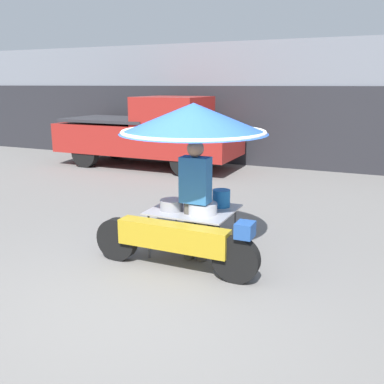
% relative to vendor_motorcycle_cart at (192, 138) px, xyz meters
% --- Properties ---
extents(ground_plane, '(36.00, 36.00, 0.00)m').
position_rel_vendor_motorcycle_cart_xyz_m(ground_plane, '(-0.02, -1.18, -1.62)').
color(ground_plane, slate).
extents(shopfront_building, '(28.00, 2.06, 3.46)m').
position_rel_vendor_motorcycle_cart_xyz_m(shopfront_building, '(-0.02, 7.83, 0.10)').
color(shopfront_building, gray).
rests_on(shopfront_building, ground).
extents(vendor_motorcycle_cart, '(2.23, 1.95, 2.06)m').
position_rel_vendor_motorcycle_cart_xyz_m(vendor_motorcycle_cart, '(0.00, 0.00, 0.00)').
color(vendor_motorcycle_cart, black).
rests_on(vendor_motorcycle_cart, ground).
extents(vendor_person, '(0.38, 0.22, 1.61)m').
position_rel_vendor_motorcycle_cart_xyz_m(vendor_person, '(0.11, -0.15, -0.71)').
color(vendor_person, '#4C473D').
rests_on(vendor_person, ground).
extents(pickup_truck, '(5.21, 1.88, 1.97)m').
position_rel_vendor_motorcycle_cart_xyz_m(pickup_truck, '(-3.69, 5.46, -0.66)').
color(pickup_truck, black).
rests_on(pickup_truck, ground).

